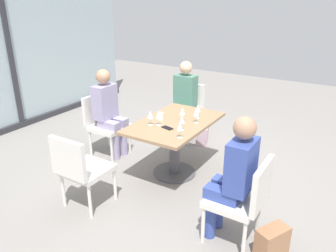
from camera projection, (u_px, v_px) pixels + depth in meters
ground_plane at (174, 173)px, 4.40m from camera, size 12.00×12.00×0.00m
window_wall_backdrop at (10, 59)px, 5.51m from camera, size 5.26×0.10×2.70m
dining_table_main at (175, 136)px, 4.20m from camera, size 1.30×0.81×0.73m
chair_front_left at (244, 197)px, 3.01m from camera, size 0.46×0.50×0.87m
chair_far_right at (187, 108)px, 5.37m from camera, size 0.50×0.46×0.87m
chair_near_window at (104, 121)px, 4.80m from camera, size 0.46×0.51×0.87m
chair_far_left at (80, 167)px, 3.52m from camera, size 0.50×0.46×0.87m
person_front_left at (234, 174)px, 2.99m from camera, size 0.34×0.39×1.26m
person_far_right at (184, 97)px, 5.21m from camera, size 0.39×0.34×1.26m
person_near_window at (109, 109)px, 4.67m from camera, size 0.34×0.39×1.26m
wine_glass_0 at (182, 119)px, 3.82m from camera, size 0.07×0.07×0.18m
wine_glass_1 at (150, 115)px, 3.97m from camera, size 0.07×0.07×0.18m
wine_glass_2 at (196, 113)px, 4.05m from camera, size 0.07×0.07×0.18m
wine_glass_3 at (182, 111)px, 4.09m from camera, size 0.07×0.07×0.18m
wine_glass_4 at (198, 108)px, 4.20m from camera, size 0.07×0.07×0.18m
wine_glass_5 at (180, 127)px, 3.61m from camera, size 0.07×0.07×0.18m
wine_glass_6 at (159, 115)px, 3.96m from camera, size 0.07×0.07×0.18m
coffee_cup at (161, 116)px, 4.18m from camera, size 0.08×0.08×0.09m
cell_phone_on_table at (167, 128)px, 3.92m from camera, size 0.10×0.16×0.01m
handbag_0 at (272, 242)px, 2.97m from camera, size 0.34×0.28×0.28m
handbag_1 at (203, 134)px, 5.25m from camera, size 0.34×0.25×0.28m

